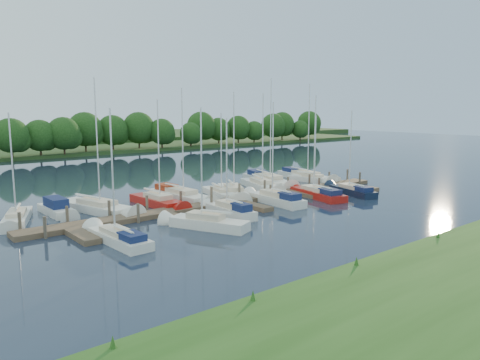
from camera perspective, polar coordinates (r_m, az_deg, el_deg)
ground at (r=39.44m, az=6.52°, el=-4.65°), size 260.00×260.00×0.00m
dock at (r=44.68m, az=-0.19°, el=-2.74°), size 40.00×6.00×0.40m
mooring_pilings at (r=45.47m, az=-1.08°, el=-2.02°), size 38.24×2.84×2.00m
far_shore at (r=105.76m, az=-23.97°, el=3.27°), size 180.00×30.00×0.60m
distant_hill at (r=129.96m, az=-26.92°, el=4.15°), size 220.00×40.00×1.40m
treeline at (r=92.93m, az=-22.21°, el=5.09°), size 145.36×9.92×8.11m
sailboat_n_0 at (r=41.80m, az=-25.56°, el=-4.33°), size 3.75×7.09×9.11m
motorboat at (r=43.37m, az=-21.40°, el=-3.48°), size 1.76×5.79×1.85m
sailboat_n_2 at (r=43.28m, az=-16.87°, el=-3.40°), size 4.42×9.65×12.11m
sailboat_n_3 at (r=44.59m, az=-9.92°, el=-2.79°), size 2.20×8.03×10.37m
sailboat_n_4 at (r=47.18m, az=-7.22°, el=-2.02°), size 2.67×9.04×11.46m
sailboat_n_5 at (r=48.62m, az=-2.37°, el=-1.71°), size 2.94×7.07×8.93m
sailboat_n_6 at (r=48.97m, az=-0.80°, el=-1.62°), size 5.44×8.45×11.12m
sailboat_n_7 at (r=53.05m, az=2.64°, el=-0.81°), size 4.34×8.71×11.12m
sailboat_n_8 at (r=56.29m, az=3.46°, el=-0.20°), size 4.54×10.33×12.99m
sailboat_n_9 at (r=58.79m, az=8.86°, el=0.03°), size 3.15×6.66×8.56m
sailboat_n_10 at (r=60.70m, az=8.00°, el=0.37°), size 3.63×10.07×12.53m
sailboat_s_0 at (r=33.34m, az=-14.68°, el=-6.86°), size 2.03×7.45×9.46m
sailboat_s_1 at (r=36.07m, az=-4.23°, el=-5.44°), size 4.29×7.16×9.62m
sailboat_s_2 at (r=39.99m, az=-1.27°, el=-3.90°), size 1.86×6.58×8.74m
sailboat_s_3 at (r=45.17m, az=4.32°, el=-2.45°), size 2.23×7.79×10.11m
sailboat_s_4 at (r=48.95m, az=9.24°, el=-1.69°), size 3.47×8.55×10.76m
sailboat_s_5 at (r=51.35m, az=13.41°, el=-1.33°), size 3.17×7.24×9.20m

